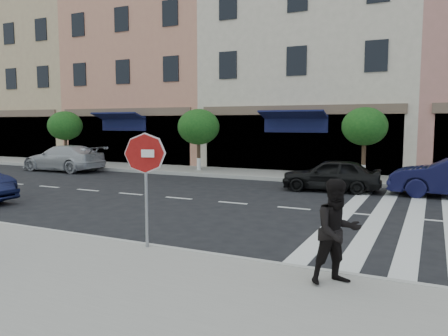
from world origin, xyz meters
TOP-DOWN VIEW (x-y plane):
  - ground at (0.00, 0.00)m, footprint 120.00×120.00m
  - sidewalk_near at (0.00, -3.75)m, footprint 60.00×4.50m
  - sidewalk_far at (0.00, 11.00)m, footprint 60.00×3.00m
  - building_west_far at (-22.00, 17.00)m, footprint 12.00×9.00m
  - building_west_mid at (-11.00, 17.00)m, footprint 10.00×9.00m
  - building_centre at (-0.50, 17.00)m, footprint 11.00×9.00m
  - street_tree_wa at (-14.00, 10.80)m, footprint 2.00×2.00m
  - street_tree_wb at (-5.00, 10.80)m, footprint 2.10×2.10m
  - street_tree_c at (3.00, 10.80)m, footprint 1.90×1.90m
  - stop_sign at (0.77, -1.67)m, footprint 0.76×0.23m
  - walker at (4.44, -2.00)m, footprint 0.97×0.95m
  - car_far_left at (-11.79, 8.45)m, footprint 4.72×1.98m
  - car_far_mid at (2.28, 7.78)m, footprint 3.71×1.82m

SIDE VIEW (x-z plane):
  - ground at x=0.00m, z-range 0.00..0.00m
  - sidewalk_near at x=0.00m, z-range 0.00..0.15m
  - sidewalk_far at x=0.00m, z-range 0.00..0.15m
  - car_far_mid at x=2.28m, z-range 0.00..1.22m
  - car_far_left at x=-11.79m, z-range 0.00..1.36m
  - walker at x=4.44m, z-range 0.15..1.72m
  - stop_sign at x=0.77m, z-range 0.67..2.87m
  - street_tree_wb at x=-5.00m, z-range 0.78..3.84m
  - street_tree_wa at x=-14.00m, z-range 0.81..3.86m
  - street_tree_c at x=3.00m, z-range 0.84..3.87m
  - building_centre at x=-0.50m, z-range 0.00..11.00m
  - building_west_far at x=-22.00m, z-range 0.00..12.00m
  - building_west_mid at x=-11.00m, z-range 0.00..14.00m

